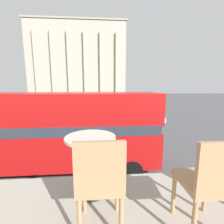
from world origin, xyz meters
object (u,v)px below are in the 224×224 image
at_px(traffic_light_near, 81,109).
at_px(traffic_light_far, 96,99).
at_px(cafe_chair_1, 209,181).
at_px(pedestrian_grey, 95,121).
at_px(cafe_chair_0, 100,181).
at_px(pedestrian_black, 59,112).
at_px(car_silver, 145,118).
at_px(double_decker_bus, 49,129).
at_px(cafe_dining_table, 91,152).
at_px(plaza_building_left, 80,64).
at_px(traffic_light_mid, 66,103).
at_px(car_navy, 69,112).

height_order(traffic_light_near, traffic_light_far, traffic_light_near).
height_order(cafe_chair_1, pedestrian_grey, cafe_chair_1).
bearing_deg(pedestrian_grey, cafe_chair_0, -55.54).
relative_size(cafe_chair_0, traffic_light_near, 0.25).
xyz_separation_m(traffic_light_far, pedestrian_black, (-4.73, -6.18, -1.27)).
xyz_separation_m(cafe_chair_0, pedestrian_black, (-5.67, 18.99, -2.50)).
bearing_deg(cafe_chair_1, car_silver, 74.60).
bearing_deg(cafe_chair_0, double_decker_bus, 111.69).
bearing_deg(cafe_dining_table, cafe_chair_1, -30.79).
height_order(cafe_chair_1, car_silver, cafe_chair_1).
bearing_deg(pedestrian_grey, plaza_building_left, 131.27).
bearing_deg(cafe_chair_0, traffic_light_near, 97.70).
relative_size(plaza_building_left, pedestrian_black, 18.42).
relative_size(cafe_chair_1, traffic_light_mid, 0.28).
relative_size(traffic_light_near, traffic_light_far, 1.05).
distance_m(traffic_light_mid, traffic_light_far, 6.60).
distance_m(cafe_chair_1, car_navy, 22.17).
xyz_separation_m(double_decker_bus, traffic_light_mid, (-2.21, 13.47, -0.12)).
xyz_separation_m(cafe_dining_table, pedestrian_grey, (-0.47, 12.93, -2.56)).
height_order(double_decker_bus, cafe_dining_table, double_decker_bus).
distance_m(cafe_chair_1, traffic_light_near, 12.61).
xyz_separation_m(double_decker_bus, car_silver, (7.81, 9.37, -1.56)).
xyz_separation_m(traffic_light_mid, car_silver, (10.02, -4.10, -1.43)).
bearing_deg(car_navy, traffic_light_far, 49.22).
relative_size(plaza_building_left, traffic_light_far, 9.43).
bearing_deg(car_silver, cafe_chair_0, -70.26).
xyz_separation_m(car_silver, pedestrian_black, (-10.85, 3.25, 0.35)).
height_order(traffic_light_near, car_silver, traffic_light_near).
bearing_deg(cafe_chair_0, plaza_building_left, 97.07).
relative_size(traffic_light_far, pedestrian_black, 1.95).
distance_m(double_decker_bus, traffic_light_far, 18.86).
xyz_separation_m(car_navy, car_silver, (9.88, -5.44, 0.00)).
bearing_deg(car_navy, cafe_chair_0, -74.93).
relative_size(traffic_light_far, pedestrian_grey, 2.04).
distance_m(traffic_light_near, pedestrian_grey, 2.27).
xyz_separation_m(cafe_chair_0, traffic_light_mid, (-4.83, 19.84, -1.41)).
distance_m(cafe_dining_table, pedestrian_black, 19.43).
xyz_separation_m(double_decker_bus, plaza_building_left, (-5.21, 51.33, 10.75)).
bearing_deg(car_silver, plaza_building_left, 145.21).
bearing_deg(traffic_light_near, double_decker_bus, -98.10).
bearing_deg(cafe_dining_table, double_decker_bus, 113.22).
distance_m(traffic_light_near, traffic_light_far, 13.00).
distance_m(cafe_dining_table, car_silver, 16.35).
xyz_separation_m(double_decker_bus, cafe_chair_1, (3.54, -6.45, 1.28)).
bearing_deg(traffic_light_near, car_silver, 26.97).
xyz_separation_m(pedestrian_black, pedestrian_grey, (5.08, -5.52, -0.05)).
height_order(cafe_chair_0, pedestrian_black, cafe_chair_0).
height_order(cafe_chair_0, car_navy, cafe_chair_0).
distance_m(cafe_dining_table, traffic_light_mid, 19.92).
height_order(plaza_building_left, traffic_light_far, plaza_building_left).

